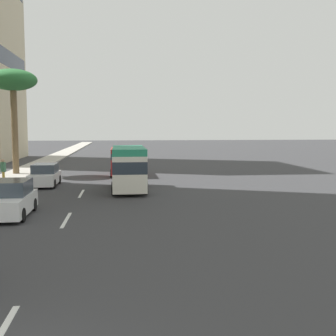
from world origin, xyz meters
TOP-DOWN VIEW (x-y plane):
  - ground_plane at (31.50, 0.00)m, footprint 198.00×198.00m
  - sidewalk_right at (31.50, 6.53)m, footprint 162.00×2.88m
  - lane_stripe_mid at (13.25, 0.00)m, footprint 3.20×0.16m
  - lane_stripe_far at (20.93, 0.00)m, footprint 3.20×0.16m
  - van_second at (31.00, -2.77)m, footprint 4.74×2.23m
  - car_third at (14.39, 2.72)m, footprint 4.15×1.83m
  - car_fourth at (24.87, 2.94)m, footprint 4.07×1.85m
  - minibus_fifth at (21.92, -3.07)m, footprint 6.09×2.26m
  - pedestrian_near_lamp at (25.29, 5.94)m, footprint 0.34×0.38m
  - palm_tree at (32.24, 6.72)m, footprint 4.13×4.13m

SIDE VIEW (x-z plane):
  - ground_plane at x=31.50m, z-range 0.00..0.00m
  - lane_stripe_mid at x=13.25m, z-range 0.00..0.01m
  - lane_stripe_far at x=20.93m, z-range 0.00..0.01m
  - sidewalk_right at x=31.50m, z-range 0.00..0.15m
  - car_fourth at x=24.87m, z-range -0.04..1.55m
  - car_third at x=14.39m, z-range -0.05..1.67m
  - pedestrian_near_lamp at x=25.29m, z-range 0.25..2.06m
  - van_second at x=31.00m, z-range 0.17..2.58m
  - minibus_fifth at x=21.92m, z-range 0.14..3.06m
  - palm_tree at x=32.24m, z-range 3.49..12.63m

